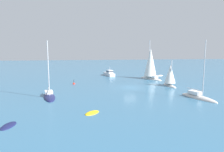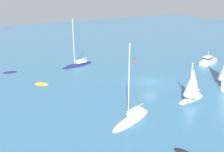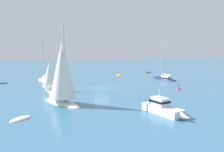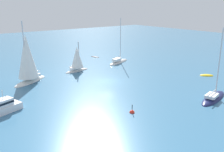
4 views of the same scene
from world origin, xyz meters
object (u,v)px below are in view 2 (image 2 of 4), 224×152
object	(u,v)px
launch	(209,61)
dinghy_1	(10,73)
sloop	(192,86)
sailboat_1	(78,65)
channel_buoy	(134,61)
sloop_1	(132,119)
dinghy	(42,84)

from	to	relation	value
launch	dinghy_1	xyz separation A→B (m)	(-14.09, -35.91, -0.62)
sloop	sailboat_1	world-z (taller)	sailboat_1
launch	sloop	world-z (taller)	sloop
channel_buoy	sailboat_1	bearing A→B (deg)	-105.81
sloop	sailboat_1	bearing A→B (deg)	-80.05
sloop_1	channel_buoy	world-z (taller)	sloop_1
launch	sloop_1	xyz separation A→B (m)	(11.88, -26.84, -0.48)
channel_buoy	launch	bearing A→B (deg)	53.68
sloop	dinghy	distance (m)	23.08
sloop_1	sailboat_1	bearing A→B (deg)	-119.23
sloop	sloop_1	world-z (taller)	sloop_1
sloop_1	sailboat_1	xyz separation A→B (m)	(-23.96, 3.41, -0.00)
dinghy	sailboat_1	size ratio (longest dim) A/B	0.25
sloop_1	channel_buoy	distance (m)	25.47
sloop_1	dinghy_1	xyz separation A→B (m)	(-25.97, -9.06, -0.14)
sloop	dinghy	world-z (taller)	sloop
sloop	sloop_1	bearing A→B (deg)	-2.74
sloop	channel_buoy	xyz separation A→B (m)	(-20.02, 4.43, -2.01)
launch	dinghy_1	bearing A→B (deg)	141.13
channel_buoy	sloop_1	bearing A→B (deg)	-35.50
sailboat_1	dinghy_1	world-z (taller)	sailboat_1
launch	sloop	bearing A→B (deg)	-163.35
sailboat_1	dinghy_1	xyz separation A→B (m)	(-2.01, -12.47, -0.14)
sloop_1	sloop	bearing A→B (deg)	162.85
sloop	channel_buoy	size ratio (longest dim) A/B	4.47
sloop	sloop_1	size ratio (longest dim) A/B	0.59
sloop_1	sailboat_1	distance (m)	24.20
launch	dinghy_1	distance (m)	38.58
launch	dinghy	distance (m)	33.02
sloop	dinghy	size ratio (longest dim) A/B	2.36
dinghy_1	sailboat_1	bearing A→B (deg)	179.52
launch	dinghy	size ratio (longest dim) A/B	2.47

